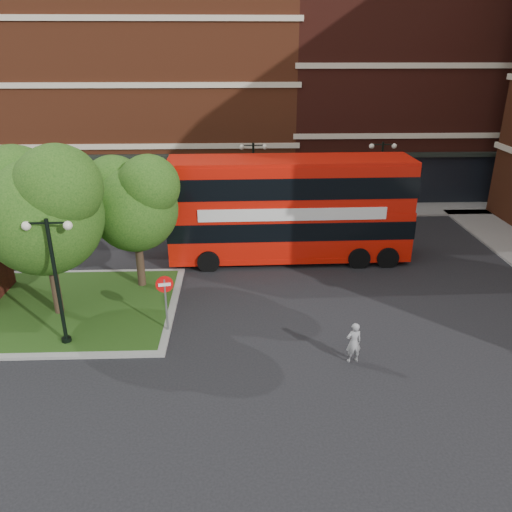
{
  "coord_description": "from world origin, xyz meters",
  "views": [
    {
      "loc": [
        1.05,
        -16.13,
        10.37
      ],
      "look_at": [
        1.77,
        3.82,
        2.0
      ],
      "focal_mm": 35.0,
      "sensor_mm": 36.0,
      "label": 1
    }
  ],
  "objects_px": {
    "bus": "(290,203)",
    "car_silver": "(212,211)",
    "woman": "(354,343)",
    "car_white": "(277,202)"
  },
  "relations": [
    {
      "from": "car_white",
      "to": "bus",
      "type": "bearing_deg",
      "value": 175.93
    },
    {
      "from": "bus",
      "to": "car_silver",
      "type": "relative_size",
      "value": 2.94
    },
    {
      "from": "bus",
      "to": "car_white",
      "type": "bearing_deg",
      "value": 89.17
    },
    {
      "from": "bus",
      "to": "woman",
      "type": "xyz_separation_m",
      "value": [
        1.38,
        -9.49,
        -2.29
      ]
    },
    {
      "from": "car_silver",
      "to": "car_white",
      "type": "bearing_deg",
      "value": -69.34
    },
    {
      "from": "bus",
      "to": "car_white",
      "type": "height_order",
      "value": "bus"
    },
    {
      "from": "bus",
      "to": "car_silver",
      "type": "height_order",
      "value": "bus"
    },
    {
      "from": "car_silver",
      "to": "woman",
      "type": "bearing_deg",
      "value": -158.83
    },
    {
      "from": "woman",
      "to": "car_white",
      "type": "relative_size",
      "value": 0.33
    },
    {
      "from": "woman",
      "to": "car_silver",
      "type": "xyz_separation_m",
      "value": [
        -5.68,
        15.77,
        -0.06
      ]
    }
  ]
}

